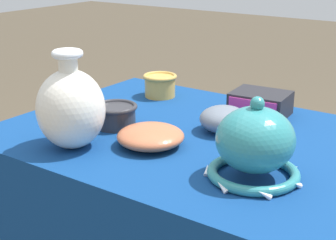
# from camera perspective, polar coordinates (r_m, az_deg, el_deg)

# --- Properties ---
(display_table) EXTENTS (1.08, 0.75, 0.69)m
(display_table) POSITION_cam_1_polar(r_m,az_deg,el_deg) (1.35, 3.93, -5.17)
(display_table) COLOR brown
(display_table) RESTS_ON ground_plane
(vase_tall_bulbous) EXTENTS (0.17, 0.17, 0.24)m
(vase_tall_bulbous) POSITION_cam_1_polar(r_m,az_deg,el_deg) (1.26, -10.72, 1.37)
(vase_tall_bulbous) COLOR white
(vase_tall_bulbous) RESTS_ON display_table
(vase_dome_bell) EXTENTS (0.21, 0.21, 0.18)m
(vase_dome_bell) POSITION_cam_1_polar(r_m,az_deg,el_deg) (1.09, 9.60, -2.82)
(vase_dome_bell) COLOR teal
(vase_dome_bell) RESTS_ON display_table
(mosaic_tile_box) EXTENTS (0.17, 0.15, 0.07)m
(mosaic_tile_box) POSITION_cam_1_polar(r_m,az_deg,el_deg) (1.51, 10.17, 1.78)
(mosaic_tile_box) COLOR #232328
(mosaic_tile_box) RESTS_ON display_table
(bowl_shallow_terracotta) EXTENTS (0.17, 0.17, 0.05)m
(bowl_shallow_terracotta) POSITION_cam_1_polar(r_m,az_deg,el_deg) (1.26, -1.95, -1.81)
(bowl_shallow_terracotta) COLOR #BC6642
(bowl_shallow_terracotta) RESTS_ON display_table
(cup_wide_charcoal) EXTENTS (0.12, 0.12, 0.06)m
(cup_wide_charcoal) POSITION_cam_1_polar(r_m,az_deg,el_deg) (1.40, -5.81, 0.59)
(cup_wide_charcoal) COLOR #2D2D33
(cup_wide_charcoal) RESTS_ON display_table
(bowl_shallow_slate) EXTENTS (0.13, 0.13, 0.07)m
(bowl_shallow_slate) POSITION_cam_1_polar(r_m,az_deg,el_deg) (1.37, 6.25, 0.09)
(bowl_shallow_slate) COLOR slate
(bowl_shallow_slate) RESTS_ON display_table
(cup_wide_ochre) EXTENTS (0.11, 0.11, 0.07)m
(cup_wide_ochre) POSITION_cam_1_polar(r_m,az_deg,el_deg) (1.67, -0.90, 3.95)
(cup_wide_ochre) COLOR gold
(cup_wide_ochre) RESTS_ON display_table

